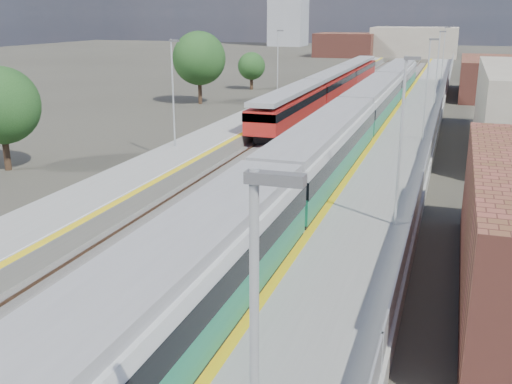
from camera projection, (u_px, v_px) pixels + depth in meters
The scene contains 11 objects.
ground at pixel (353, 129), 54.89m from camera, with size 320.00×320.00×0.00m, color #47443A.
ballast_bed at pixel (334, 123), 57.83m from camera, with size 10.50×155.00×0.06m, color #565451.
tracks at pixel (343, 120), 59.15m from camera, with size 8.96×160.00×0.17m.
platform_right at pixel (414, 122), 55.40m from camera, with size 4.70×155.00×8.52m.
platform_left at pixel (267, 114), 59.74m from camera, with size 4.30×155.00×8.52m.
buildings at pixel (341, 11), 137.84m from camera, with size 72.00×185.50×40.00m.
green_train at pixel (354, 120), 45.58m from camera, with size 3.10×86.30×3.42m.
red_train at pixel (332, 84), 71.59m from camera, with size 2.77×56.21×3.50m.
tree_a at pixel (1, 106), 39.40m from camera, with size 5.14×5.14×6.97m.
tree_b at pixel (199, 58), 68.90m from camera, with size 6.14×6.14×8.32m.
tree_c at pixel (251, 66), 82.61m from camera, with size 3.78×3.78×5.12m.
Camera 1 is at (8.71, -4.27, 10.22)m, focal length 42.00 mm.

